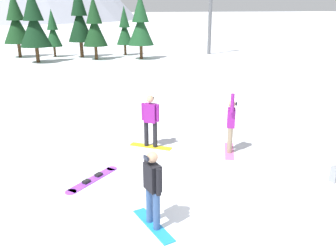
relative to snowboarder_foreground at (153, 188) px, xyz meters
name	(u,v)px	position (x,y,z in m)	size (l,w,h in m)	color
ground_plane	(221,212)	(1.64, -0.08, -0.93)	(800.00, 800.00, 0.00)	white
snowboarder_foreground	(153,188)	(0.00, 0.00, 0.00)	(0.49, 1.49, 1.75)	#1E8CD8
snowboarder_midground	(231,124)	(3.76, 3.04, 0.03)	(0.98, 1.41, 2.01)	pink
snowboarder_background	(150,120)	(1.48, 4.39, 0.03)	(1.28, 1.19, 1.80)	yellow
loose_snowboard_near_left	(93,179)	(-0.82, 2.67, -0.91)	(1.72, 1.38, 0.09)	#993FD8
pine_tree_broad	(141,24)	(7.94, 25.51, 2.23)	(2.38, 2.38, 5.80)	#472D19
pine_tree_short	(16,22)	(-2.53, 31.10, 2.35)	(2.51, 2.51, 6.01)	#472D19
pine_tree_slender	(124,29)	(7.34, 28.87, 1.66)	(1.64, 1.64, 4.75)	#472D19
pine_tree_twin	(79,18)	(3.02, 28.81, 2.73)	(2.30, 2.30, 6.72)	#472D19
pine_tree_tall	(34,22)	(-1.09, 26.74, 2.43)	(2.60, 2.60, 6.15)	#472D19
pine_tree_young	(94,25)	(3.99, 26.73, 2.12)	(2.21, 2.21, 5.59)	#472D19
pine_tree_leaning	(53,31)	(0.64, 30.20, 1.50)	(1.60, 1.60, 4.45)	#472D19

